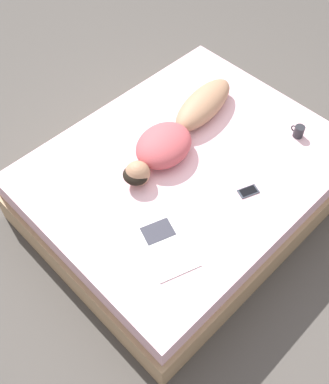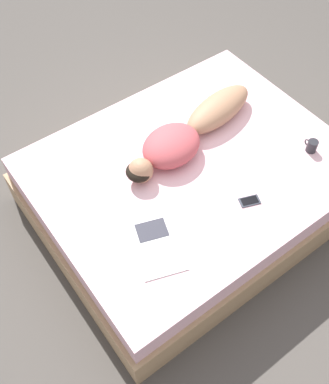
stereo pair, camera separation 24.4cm
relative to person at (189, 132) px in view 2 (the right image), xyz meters
name	(u,v)px [view 2 (the right image)]	position (x,y,z in m)	size (l,w,h in m)	color
ground_plane	(189,205)	(-0.19, 0.12, -0.59)	(12.00, 12.00, 0.00)	#4C4742
bed	(190,186)	(-0.19, 0.12, -0.34)	(1.73, 2.16, 0.49)	tan
person	(189,132)	(0.00, 0.00, 0.00)	(0.48, 1.25, 0.19)	#A37556
open_magazine	(157,244)	(-0.56, 0.69, -0.09)	(0.49, 0.40, 0.01)	white
coffee_mug	(312,146)	(-0.59, -0.64, -0.04)	(0.11, 0.07, 0.09)	#232328
cell_phone	(250,201)	(-0.66, 0.02, -0.09)	(0.12, 0.15, 0.01)	#333842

